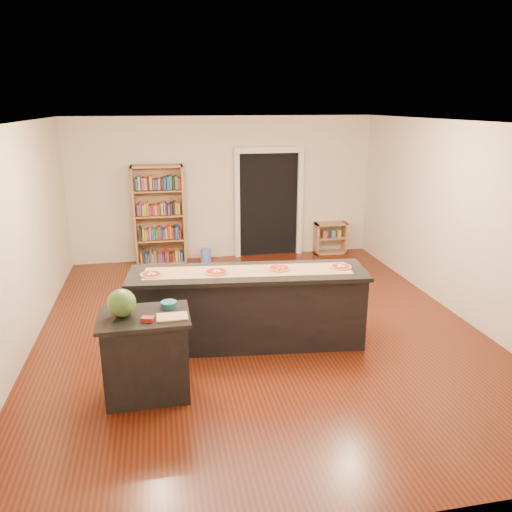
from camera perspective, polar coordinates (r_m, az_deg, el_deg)
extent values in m
cube|color=beige|center=(6.61, 0.33, 2.81)|extent=(6.00, 7.00, 2.80)
cube|color=#501E0D|center=(7.09, 0.31, -8.20)|extent=(6.00, 7.00, 0.01)
cube|color=white|center=(6.41, 0.36, 15.00)|extent=(6.00, 7.00, 0.01)
cube|color=black|center=(10.20, 1.42, 5.89)|extent=(1.20, 0.02, 2.10)
cube|color=silver|center=(10.04, -2.16, 5.70)|extent=(0.10, 0.08, 2.10)
cube|color=silver|center=(10.32, 5.02, 5.95)|extent=(0.10, 0.08, 2.10)
cube|color=silver|center=(10.00, 1.53, 12.03)|extent=(1.40, 0.08, 0.12)
cube|color=black|center=(6.50, -0.87, -6.13)|extent=(2.93, 0.73, 0.94)
cube|color=black|center=(6.32, -0.89, -1.99)|extent=(3.01, 0.82, 0.05)
cube|color=black|center=(5.54, -12.40, -11.22)|extent=(0.86, 0.60, 0.89)
cube|color=black|center=(5.34, -12.71, -6.82)|extent=(0.94, 0.69, 0.04)
cube|color=#AD7E54|center=(9.78, -11.00, 4.57)|extent=(0.96, 0.34, 1.92)
cube|color=#AD7E54|center=(10.55, 8.48, 2.05)|extent=(0.65, 0.28, 0.65)
cylinder|color=#677FE7|center=(9.92, -5.75, 0.11)|extent=(0.20, 0.20, 0.30)
cube|color=#886146|center=(6.32, -0.90, -1.71)|extent=(2.65, 0.74, 0.00)
sphere|color=#144214|center=(5.30, -15.10, -5.22)|extent=(0.29, 0.29, 0.29)
cube|color=tan|center=(5.20, -9.55, -6.90)|extent=(0.31, 0.21, 0.02)
cube|color=maroon|center=(5.17, -12.27, -7.06)|extent=(0.14, 0.12, 0.04)
cylinder|color=#195966|center=(5.46, -9.93, -5.48)|extent=(0.17, 0.17, 0.07)
cylinder|color=#B88146|center=(6.29, -11.85, -2.08)|extent=(0.29, 0.29, 0.02)
cylinder|color=#A5190C|center=(6.29, -11.85, -2.00)|extent=(0.24, 0.24, 0.00)
cylinder|color=#B88146|center=(6.27, -4.53, -1.82)|extent=(0.30, 0.30, 0.02)
cylinder|color=#A5190C|center=(6.27, -4.54, -1.74)|extent=(0.24, 0.24, 0.00)
cylinder|color=#B88146|center=(6.39, 2.65, -1.41)|extent=(0.28, 0.28, 0.02)
cylinder|color=#A5190C|center=(6.39, 2.66, -1.33)|extent=(0.23, 0.23, 0.00)
cylinder|color=#B88146|center=(6.54, 9.63, -1.21)|extent=(0.30, 0.30, 0.02)
cylinder|color=#A5190C|center=(6.54, 9.64, -1.13)|extent=(0.24, 0.24, 0.00)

